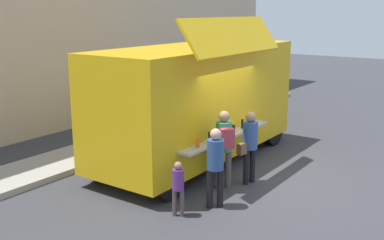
{
  "coord_description": "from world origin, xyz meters",
  "views": [
    {
      "loc": [
        -9.18,
        -4.72,
        3.88
      ],
      "look_at": [
        -0.43,
        1.55,
        1.3
      ],
      "focal_mm": 43.21,
      "sensor_mm": 36.0,
      "label": 1
    }
  ],
  "objects_px": {
    "food_truck_main": "(198,100)",
    "trash_bin": "(213,105)",
    "customer_mid_with_backpack": "(224,142)",
    "customer_rear_waiting": "(215,161)",
    "child_near_queue": "(178,184)",
    "customer_front_ordering": "(250,142)"
  },
  "relations": [
    {
      "from": "food_truck_main",
      "to": "customer_mid_with_backpack",
      "type": "relative_size",
      "value": 3.63
    },
    {
      "from": "food_truck_main",
      "to": "trash_bin",
      "type": "bearing_deg",
      "value": 28.05
    },
    {
      "from": "food_truck_main",
      "to": "customer_front_ordering",
      "type": "xyz_separation_m",
      "value": [
        -0.69,
        -1.89,
        -0.64
      ]
    },
    {
      "from": "customer_mid_with_backpack",
      "to": "child_near_queue",
      "type": "bearing_deg",
      "value": 134.95
    },
    {
      "from": "trash_bin",
      "to": "customer_rear_waiting",
      "type": "bearing_deg",
      "value": -146.56
    },
    {
      "from": "customer_front_ordering",
      "to": "child_near_queue",
      "type": "relative_size",
      "value": 1.52
    },
    {
      "from": "customer_rear_waiting",
      "to": "trash_bin",
      "type": "bearing_deg",
      "value": -11.78
    },
    {
      "from": "food_truck_main",
      "to": "child_near_queue",
      "type": "height_order",
      "value": "food_truck_main"
    },
    {
      "from": "trash_bin",
      "to": "child_near_queue",
      "type": "relative_size",
      "value": 0.9
    },
    {
      "from": "trash_bin",
      "to": "child_near_queue",
      "type": "xyz_separation_m",
      "value": [
        -7.28,
        -3.96,
        0.16
      ]
    },
    {
      "from": "food_truck_main",
      "to": "trash_bin",
      "type": "relative_size",
      "value": 6.42
    },
    {
      "from": "customer_front_ordering",
      "to": "child_near_queue",
      "type": "distance_m",
      "value": 2.36
    },
    {
      "from": "food_truck_main",
      "to": "child_near_queue",
      "type": "distance_m",
      "value": 3.56
    },
    {
      "from": "trash_bin",
      "to": "customer_mid_with_backpack",
      "type": "bearing_deg",
      "value": -144.86
    },
    {
      "from": "customer_front_ordering",
      "to": "customer_rear_waiting",
      "type": "bearing_deg",
      "value": 105.79
    },
    {
      "from": "trash_bin",
      "to": "customer_rear_waiting",
      "type": "relative_size",
      "value": 0.61
    },
    {
      "from": "food_truck_main",
      "to": "customer_mid_with_backpack",
      "type": "bearing_deg",
      "value": -129.51
    },
    {
      "from": "customer_rear_waiting",
      "to": "child_near_queue",
      "type": "height_order",
      "value": "customer_rear_waiting"
    },
    {
      "from": "customer_mid_with_backpack",
      "to": "customer_rear_waiting",
      "type": "relative_size",
      "value": 1.07
    },
    {
      "from": "customer_front_ordering",
      "to": "customer_rear_waiting",
      "type": "relative_size",
      "value": 1.02
    },
    {
      "from": "trash_bin",
      "to": "customer_mid_with_backpack",
      "type": "distance_m",
      "value": 6.82
    },
    {
      "from": "food_truck_main",
      "to": "customer_front_ordering",
      "type": "bearing_deg",
      "value": -110.53
    }
  ]
}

